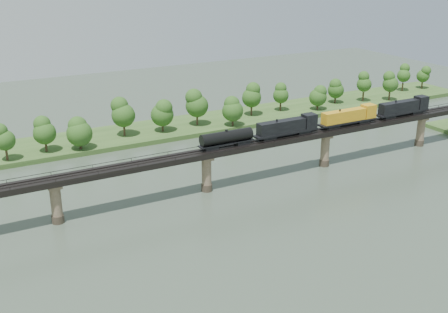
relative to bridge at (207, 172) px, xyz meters
name	(u,v)px	position (x,y,z in m)	size (l,w,h in m)	color
ground	(266,237)	(0.00, -30.00, -5.46)	(400.00, 400.00, 0.00)	#344234
far_bank	(136,134)	(0.00, 55.00, -4.66)	(300.00, 24.00, 1.60)	#304F1F
bridge	(207,172)	(0.00, 0.00, 0.00)	(236.00, 30.00, 11.50)	#473A2D
bridge_superstructure	(206,150)	(0.00, 0.00, 6.33)	(220.00, 4.90, 0.75)	black
far_treeline	(116,118)	(-8.21, 50.52, 3.37)	(289.06, 17.54, 13.60)	#382619
freight_train	(328,121)	(40.61, 0.00, 8.76)	(82.58, 3.22, 5.68)	black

